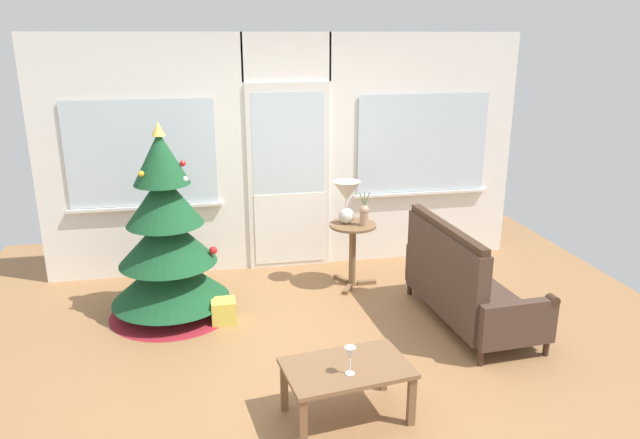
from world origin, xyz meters
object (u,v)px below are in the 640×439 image
gift_box (224,311)px  wine_glass (350,355)px  christmas_tree (168,248)px  side_table (353,242)px  coffee_table (347,374)px  settee_sofa (462,285)px  table_lamp (347,196)px  flower_vase (364,214)px

gift_box → wine_glass: bearing=-65.7°
christmas_tree → side_table: 1.86m
coffee_table → side_table: bearing=74.8°
settee_sofa → table_lamp: table_lamp is taller
table_lamp → flower_vase: 0.25m
table_lamp → flower_vase: size_ratio=1.26×
side_table → gift_box: bearing=-156.6°
settee_sofa → flower_vase: bearing=124.5°
christmas_tree → flower_vase: christmas_tree is taller
wine_glass → gift_box: (-0.76, 1.68, -0.42)m
gift_box → settee_sofa: bearing=-11.6°
flower_vase → gift_box: 1.69m
table_lamp → wine_glass: bearing=-103.1°
flower_vase → wine_glass: (-0.70, -2.21, -0.26)m
coffee_table → wine_glass: wine_glass is taller
settee_sofa → gift_box: bearing=168.4°
christmas_tree → coffee_table: bearing=-56.7°
christmas_tree → flower_vase: size_ratio=5.16×
christmas_tree → gift_box: (0.47, -0.29, -0.54)m
side_table → coffee_table: side_table is taller
christmas_tree → settee_sofa: bearing=-15.7°
side_table → flower_vase: bearing=-31.0°
settee_sofa → coffee_table: (-1.35, -1.16, -0.04)m
side_table → gift_box: size_ratio=3.07×
side_table → coffee_table: bearing=-105.2°
coffee_table → gift_box: coffee_table is taller
christmas_tree → flower_vase: 1.94m
flower_vase → gift_box: size_ratio=1.59×
flower_vase → table_lamp: bearing=148.0°
flower_vase → coffee_table: bearing=-108.1°
side_table → coffee_table: size_ratio=0.75×
gift_box → table_lamp: bearing=25.8°
christmas_tree → wine_glass: size_ratio=9.25×
flower_vase → settee_sofa: bearing=-55.5°
table_lamp → gift_box: size_ratio=2.00×
settee_sofa → side_table: size_ratio=2.33×
coffee_table → wine_glass: bearing=-92.9°
settee_sofa → side_table: 1.27m
table_lamp → coffee_table: table_lamp is taller
table_lamp → wine_glass: 2.41m
christmas_tree → gift_box: 0.78m
table_lamp → wine_glass: table_lamp is taller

